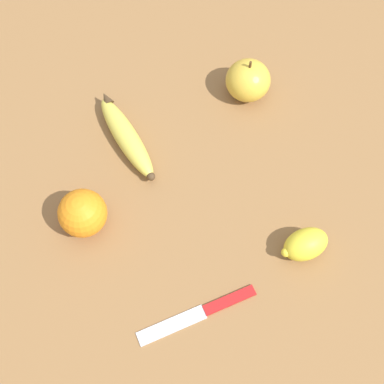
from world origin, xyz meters
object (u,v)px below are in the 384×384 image
(orange, at_px, (83,213))
(apple, at_px, (248,80))
(banana, at_px, (126,136))
(lemon, at_px, (305,244))
(paring_knife, at_px, (202,312))

(orange, bearing_deg, apple, 24.53)
(banana, relative_size, lemon, 2.47)
(banana, height_order, apple, apple)
(banana, distance_m, lemon, 0.35)
(apple, relative_size, lemon, 1.08)
(banana, relative_size, apple, 2.30)
(apple, bearing_deg, lemon, -95.68)
(apple, bearing_deg, banana, -172.96)
(lemon, height_order, paring_knife, lemon)
(orange, relative_size, apple, 0.91)
(orange, xyz_separation_m, apple, (0.34, 0.16, -0.00))
(banana, bearing_deg, orange, 129.53)
(banana, distance_m, orange, 0.17)
(paring_knife, bearing_deg, orange, 28.19)
(apple, height_order, lemon, apple)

